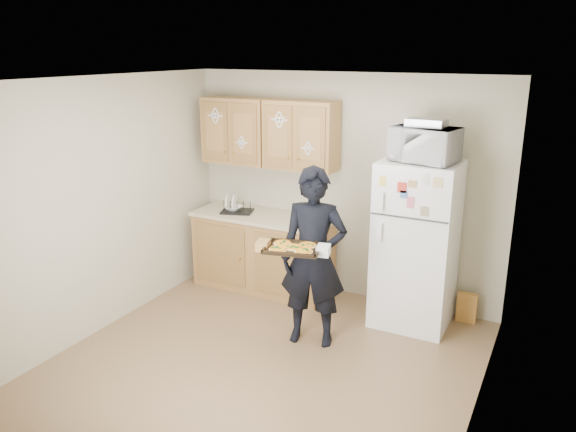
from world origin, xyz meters
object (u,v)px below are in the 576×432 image
Objects in this scene: refrigerator at (416,244)px; baking_tray at (293,249)px; person at (314,258)px; microwave at (425,145)px; dish_rack at (237,206)px.

refrigerator reaches higher than baking_tray.
person is 1.50m from microwave.
dish_rack is (-2.15, 0.06, -0.89)m from microwave.
baking_tray is (-0.07, -0.29, 0.17)m from person.
person is 2.87× the size of microwave.
microwave is 2.33m from dish_rack.
refrigerator is 3.46× the size of baking_tray.
baking_tray is 1.39× the size of dish_rack.
person is (-0.75, -0.84, 0.01)m from refrigerator.
baking_tray is 0.82× the size of microwave.
refrigerator is at bearing -0.18° from dish_rack.
microwave reaches higher than dish_rack.
microwave is at bearing 32.12° from person.
dish_rack is (-1.30, 1.14, -0.06)m from baking_tray.
microwave reaches higher than person.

